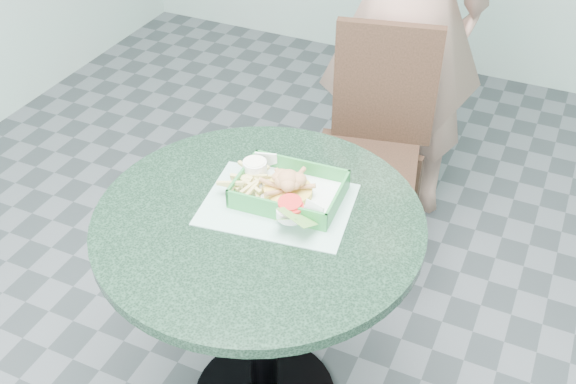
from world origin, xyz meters
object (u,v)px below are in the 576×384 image
at_px(cafe_table, 260,269).
at_px(food_basket, 289,199).
at_px(dining_chair, 374,136).
at_px(crab_sandwich, 288,190).
at_px(sauce_ramekin, 257,171).

bearing_deg(cafe_table, food_basket, 68.36).
height_order(cafe_table, dining_chair, dining_chair).
bearing_deg(food_basket, crab_sandwich, -95.06).
height_order(cafe_table, crab_sandwich, crab_sandwich).
xyz_separation_m(food_basket, sauce_ramekin, (-0.11, 0.03, 0.03)).
bearing_deg(dining_chair, cafe_table, -105.41).
relative_size(cafe_table, food_basket, 3.14).
distance_m(dining_chair, crab_sandwich, 0.78).
distance_m(dining_chair, sauce_ramekin, 0.76).
relative_size(food_basket, crab_sandwich, 2.14).
distance_m(cafe_table, dining_chair, 0.83).
bearing_deg(crab_sandwich, sauce_ramekin, 159.73).
bearing_deg(dining_chair, sauce_ramekin, -111.80).
bearing_deg(sauce_ramekin, cafe_table, -62.00).
xyz_separation_m(cafe_table, crab_sandwich, (0.04, 0.09, 0.22)).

